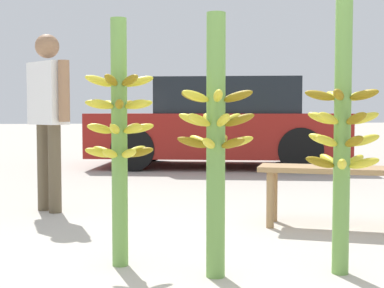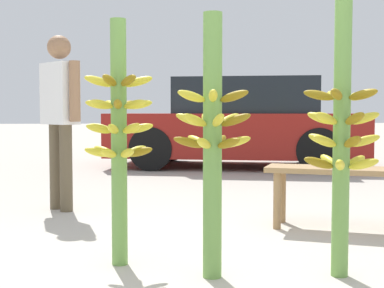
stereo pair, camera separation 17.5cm
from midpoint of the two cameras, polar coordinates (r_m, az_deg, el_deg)
banana_stalk_left at (r=3.13m, az=-9.36°, el=1.34°), size 0.41×0.41×1.44m
banana_stalk_center at (r=2.87m, az=0.81°, el=0.61°), size 0.43×0.43×1.43m
banana_stalk_right at (r=3.02m, az=14.15°, el=1.15°), size 0.42×0.42×1.54m
vendor_person at (r=4.99m, az=-16.08°, el=3.88°), size 0.44×0.54×1.59m
market_bench at (r=4.26m, az=13.39°, el=-3.54°), size 1.14×0.79×0.48m
parked_car at (r=8.85m, az=2.49°, el=2.10°), size 4.38×2.81×1.44m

